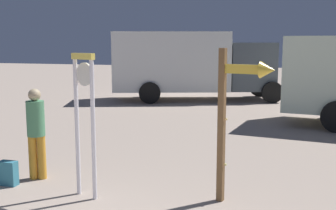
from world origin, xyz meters
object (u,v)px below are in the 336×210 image
Objects in this scene: standing_clock at (85,111)px; box_truck_far at (190,63)px; person_near_clock at (36,129)px; arrow_sign at (238,103)px; backpack at (9,173)px.

standing_clock is 11.99m from box_truck_far.
arrow_sign is at bearing -2.47° from person_near_clock.
box_truck_far is (-3.64, 11.53, 0.02)m from arrow_sign.
box_truck_far is at bearing 107.50° from arrow_sign.
box_truck_far reaches higher than standing_clock.
arrow_sign is 4.24m from backpack.
backpack is at bearing 177.02° from standing_clock.
person_near_clock is at bearing 177.53° from arrow_sign.
standing_clock is 5.35× the size of backpack.
person_near_clock is (-3.71, 0.16, -0.67)m from arrow_sign.
box_truck_far is (0.36, 11.84, 1.42)m from backpack.
box_truck_far is (0.07, 11.37, 0.69)m from person_near_clock.
arrow_sign reaches higher than standing_clock.
standing_clock reaches higher than person_near_clock.
standing_clock reaches higher than backpack.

